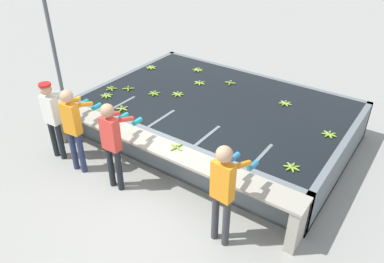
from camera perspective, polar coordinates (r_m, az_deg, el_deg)
ground_plane at (r=6.91m, az=-6.00°, el=-8.57°), size 80.00×80.00×0.00m
wash_tank at (r=8.16m, az=4.06°, el=2.02°), size 5.38×3.61×0.83m
work_ledge at (r=6.66m, az=-5.05°, el=-3.53°), size 5.38×0.45×0.83m
worker_0 at (r=7.62m, az=-20.46°, el=2.56°), size 0.44×0.73×1.62m
worker_1 at (r=7.08m, az=-17.63°, el=1.19°), size 0.45×0.73×1.70m
worker_2 at (r=6.45m, az=-12.02°, el=-1.11°), size 0.41×0.72×1.70m
worker_3 at (r=5.30m, az=4.87°, el=-8.34°), size 0.45×0.73×1.74m
banana_bunch_floating_0 at (r=7.21m, az=20.18°, el=-0.39°), size 0.28×0.28×0.08m
banana_bunch_floating_1 at (r=8.65m, az=-12.20°, el=6.42°), size 0.27×0.28×0.08m
banana_bunch_floating_2 at (r=8.74m, az=1.17°, el=7.43°), size 0.28×0.26×0.08m
banana_bunch_floating_3 at (r=9.45m, az=0.89°, el=9.37°), size 0.28×0.28×0.08m
banana_bunch_floating_4 at (r=8.06m, az=14.05°, el=4.19°), size 0.28×0.28×0.08m
banana_bunch_floating_5 at (r=8.58m, az=-9.67°, el=6.48°), size 0.23×0.23×0.08m
banana_bunch_floating_6 at (r=9.65m, az=-6.24°, el=9.67°), size 0.28×0.28×0.08m
banana_bunch_floating_7 at (r=8.79m, az=5.86°, el=7.42°), size 0.28×0.28×0.08m
banana_bunch_floating_8 at (r=8.35m, az=-12.88°, el=5.36°), size 0.28×0.28×0.08m
banana_bunch_floating_9 at (r=8.21m, az=-2.17°, el=5.72°), size 0.28×0.28×0.08m
banana_bunch_floating_10 at (r=7.75m, az=-10.59°, el=3.47°), size 0.27×0.28×0.08m
banana_bunch_floating_11 at (r=6.17m, az=15.00°, el=-5.26°), size 0.28×0.28×0.08m
banana_bunch_floating_12 at (r=8.28m, az=-5.78°, el=5.80°), size 0.28×0.27×0.08m
banana_bunch_ledge_0 at (r=6.42m, az=-2.38°, el=-2.39°), size 0.28×0.28×0.08m
knife_0 at (r=5.93m, az=4.06°, el=-5.84°), size 0.33×0.18×0.02m
support_post_left at (r=9.41m, az=-20.41°, el=12.22°), size 0.09×0.09×3.20m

